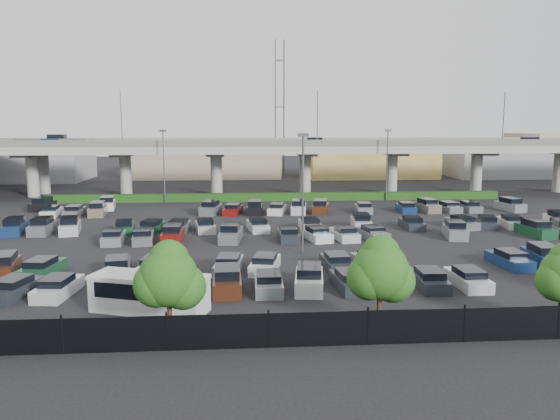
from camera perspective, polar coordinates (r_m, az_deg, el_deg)
name	(u,v)px	position (r m, az deg, el deg)	size (l,w,h in m)	color
ground	(293,235)	(55.18, 1.41, -2.59)	(280.00, 280.00, 0.00)	black
overpass	(272,150)	(86.04, -0.84, 6.24)	(150.00, 13.00, 15.80)	gray
hedge	(277,197)	(79.68, -0.35, 1.39)	(66.00, 1.60, 1.10)	#183D11
fence	(347,328)	(28.22, 6.99, -12.17)	(70.00, 0.10, 2.00)	black
tree_row	(357,270)	(28.93, 8.00, -6.20)	(65.07, 3.66, 5.94)	#332316
shuttle_bus	(150,292)	(33.61, -13.47, -8.30)	(7.35, 4.49, 2.23)	silver
parked_cars	(290,234)	(52.54, 1.06, -2.48)	(63.02, 41.66, 1.67)	gray
light_poles	(252,172)	(56.02, -2.98, 4.02)	(66.90, 48.38, 10.30)	#49494D
distant_buildings	(323,159)	(117.19, 4.50, 5.36)	(138.00, 24.00, 9.00)	gray
comm_tower	(280,104)	(128.22, -0.04, 11.00)	(2.40, 2.40, 30.00)	#49494D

